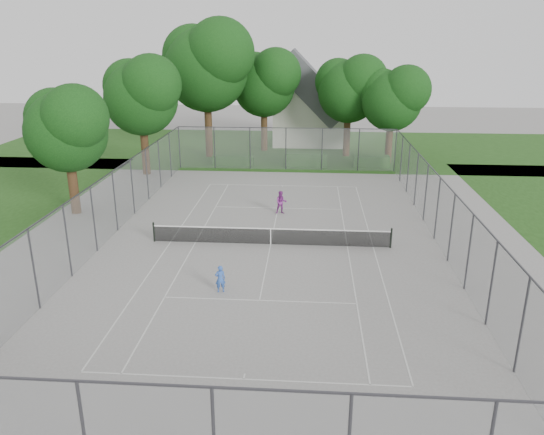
# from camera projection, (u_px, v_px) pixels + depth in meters

# --- Properties ---
(ground) EXTENTS (120.00, 120.00, 0.00)m
(ground) POSITION_uv_depth(u_px,v_px,m) (271.00, 244.00, 28.59)
(ground) COLOR slate
(ground) RESTS_ON ground
(grass_far) EXTENTS (60.00, 20.00, 0.00)m
(grass_far) POSITION_uv_depth(u_px,v_px,m) (290.00, 148.00, 53.11)
(grass_far) COLOR #1C4313
(grass_far) RESTS_ON ground
(court_markings) EXTENTS (11.03, 23.83, 0.01)m
(court_markings) POSITION_uv_depth(u_px,v_px,m) (271.00, 244.00, 28.58)
(court_markings) COLOR beige
(court_markings) RESTS_ON ground
(tennis_net) EXTENTS (12.87, 0.10, 1.10)m
(tennis_net) POSITION_uv_depth(u_px,v_px,m) (271.00, 236.00, 28.42)
(tennis_net) COLOR black
(tennis_net) RESTS_ON ground
(perimeter_fence) EXTENTS (18.08, 34.08, 3.52)m
(perimeter_fence) POSITION_uv_depth(u_px,v_px,m) (271.00, 213.00, 28.00)
(perimeter_fence) COLOR #38383D
(perimeter_fence) RESTS_ON ground
(tree_far_left) EXTENTS (8.54, 7.80, 12.28)m
(tree_far_left) POSITION_uv_depth(u_px,v_px,m) (207.00, 62.00, 46.62)
(tree_far_left) COLOR #3A2515
(tree_far_left) RESTS_ON ground
(tree_far_midleft) EXTENTS (6.76, 6.17, 9.72)m
(tree_far_midleft) POSITION_uv_depth(u_px,v_px,m) (265.00, 80.00, 49.90)
(tree_far_midleft) COLOR #3A2515
(tree_far_midleft) RESTS_ON ground
(tree_far_midright) EXTENTS (6.41, 5.86, 9.22)m
(tree_far_midright) POSITION_uv_depth(u_px,v_px,m) (350.00, 87.00, 47.63)
(tree_far_midright) COLOR #3A2515
(tree_far_midright) RESTS_ON ground
(tree_far_right) EXTENTS (5.88, 5.37, 8.46)m
(tree_far_right) POSITION_uv_depth(u_px,v_px,m) (393.00, 96.00, 45.05)
(tree_far_right) COLOR #3A2515
(tree_far_right) RESTS_ON ground
(tree_side_back) EXTENTS (6.59, 6.01, 9.47)m
(tree_side_back) POSITION_uv_depth(u_px,v_px,m) (141.00, 92.00, 41.06)
(tree_side_back) COLOR #3A2515
(tree_side_back) RESTS_ON ground
(tree_side_front) EXTENTS (5.64, 5.15, 8.10)m
(tree_side_front) POSITION_uv_depth(u_px,v_px,m) (66.00, 125.00, 31.85)
(tree_side_front) COLOR #3A2515
(tree_side_front) RESTS_ON ground
(hedge_left) EXTENTS (3.49, 1.05, 0.87)m
(hedge_left) POSITION_uv_depth(u_px,v_px,m) (233.00, 160.00, 46.11)
(hedge_left) COLOR #1E4917
(hedge_left) RESTS_ON ground
(hedge_mid) EXTENTS (3.58, 1.02, 1.12)m
(hedge_mid) POSITION_uv_depth(u_px,v_px,m) (306.00, 160.00, 45.62)
(hedge_mid) COLOR #1E4917
(hedge_mid) RESTS_ON ground
(hedge_right) EXTENTS (3.08, 1.13, 0.92)m
(hedge_right) POSITION_uv_depth(u_px,v_px,m) (371.00, 161.00, 45.50)
(hedge_right) COLOR #1E4917
(hedge_right) RESTS_ON ground
(house) EXTENTS (7.61, 5.90, 9.48)m
(house) POSITION_uv_depth(u_px,v_px,m) (312.00, 106.00, 54.21)
(house) COLOR beige
(house) RESTS_ON ground
(girl_player) EXTENTS (0.52, 0.42, 1.25)m
(girl_player) POSITION_uv_depth(u_px,v_px,m) (220.00, 279.00, 23.12)
(girl_player) COLOR #305AB5
(girl_player) RESTS_ON ground
(woman_player) EXTENTS (0.79, 0.66, 1.47)m
(woman_player) POSITION_uv_depth(u_px,v_px,m) (281.00, 202.00, 33.35)
(woman_player) COLOR #812B82
(woman_player) RESTS_ON ground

